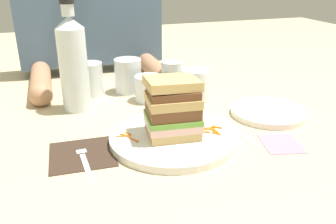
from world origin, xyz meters
TOP-DOWN VIEW (x-y plane):
  - ground_plane at (0.00, 0.00)m, footprint 3.00×3.00m
  - main_plate at (-0.00, -0.01)m, footprint 0.27×0.27m
  - sandwich at (-0.00, -0.01)m, footprint 0.12×0.11m
  - carrot_shred_0 at (-0.09, 0.02)m, footprint 0.01×0.02m
  - carrot_shred_1 at (-0.08, -0.01)m, footprint 0.02×0.02m
  - carrot_shred_2 at (-0.10, 0.01)m, footprint 0.02×0.02m
  - carrot_shred_3 at (-0.11, 0.01)m, footprint 0.02×0.01m
  - carrot_shred_4 at (-0.09, -0.01)m, footprint 0.02×0.03m
  - carrot_shred_5 at (0.07, -0.03)m, footprint 0.02×0.02m
  - carrot_shred_6 at (0.09, -0.03)m, footprint 0.01×0.03m
  - carrot_shred_7 at (0.09, -0.03)m, footprint 0.00×0.03m
  - carrot_shred_8 at (0.09, -0.04)m, footprint 0.01×0.02m
  - carrot_shred_9 at (0.07, -0.01)m, footprint 0.02×0.01m
  - carrot_shred_10 at (0.08, -0.02)m, footprint 0.03×0.00m
  - carrot_shred_11 at (0.10, -0.02)m, footprint 0.02×0.02m
  - carrot_shred_12 at (0.10, -0.01)m, footprint 0.02×0.01m
  - napkin_dark at (-0.19, -0.01)m, footprint 0.13×0.14m
  - fork at (-0.19, -0.03)m, footprint 0.02×0.17m
  - knife at (0.15, 0.00)m, footprint 0.02×0.20m
  - juice_glass at (0.14, 0.20)m, footprint 0.08×0.08m
  - water_bottle at (-0.18, 0.24)m, footprint 0.07×0.07m
  - empty_tumbler_0 at (0.11, 0.30)m, footprint 0.06×0.06m
  - empty_tumbler_1 at (-0.13, 0.34)m, footprint 0.07×0.07m
  - empty_tumbler_2 at (-0.02, 0.33)m, footprint 0.08×0.08m
  - empty_tumbler_3 at (0.02, 0.24)m, footprint 0.08×0.08m
  - side_plate at (0.28, 0.05)m, footprint 0.19×0.19m
  - napkin_pink at (0.21, -0.10)m, footprint 0.10×0.11m
  - diner_across at (-0.09, 0.58)m, footprint 0.48×0.42m

SIDE VIEW (x-z plane):
  - ground_plane at x=0.00m, z-range 0.00..0.00m
  - napkin_pink at x=0.21m, z-range 0.00..0.00m
  - napkin_dark at x=-0.19m, z-range 0.00..0.00m
  - knife at x=0.15m, z-range 0.00..0.00m
  - fork at x=-0.19m, z-range 0.00..0.01m
  - side_plate at x=0.28m, z-range 0.00..0.01m
  - main_plate at x=0.00m, z-range 0.00..0.02m
  - carrot_shred_3 at x=-0.11m, z-range 0.02..0.02m
  - carrot_shred_1 at x=-0.08m, z-range 0.02..0.02m
  - carrot_shred_0 at x=-0.09m, z-range 0.02..0.02m
  - carrot_shred_4 at x=-0.09m, z-range 0.02..0.02m
  - carrot_shred_10 at x=0.08m, z-range 0.02..0.02m
  - carrot_shred_7 at x=0.09m, z-range 0.02..0.02m
  - carrot_shred_2 at x=-0.10m, z-range 0.02..0.02m
  - carrot_shred_8 at x=0.09m, z-range 0.02..0.02m
  - carrot_shred_12 at x=0.10m, z-range 0.02..0.02m
  - carrot_shred_9 at x=0.07m, z-range 0.02..0.02m
  - carrot_shred_5 at x=0.07m, z-range 0.02..0.02m
  - carrot_shred_11 at x=0.10m, z-range 0.02..0.02m
  - carrot_shred_6 at x=0.09m, z-range 0.02..0.02m
  - empty_tumbler_3 at x=0.02m, z-range 0.00..0.07m
  - juice_glass at x=0.14m, z-range -0.01..0.08m
  - empty_tumbler_0 at x=0.11m, z-range 0.00..0.09m
  - empty_tumbler_1 at x=-0.13m, z-range 0.00..0.09m
  - empty_tumbler_2 at x=-0.02m, z-range 0.00..0.10m
  - sandwich at x=0.00m, z-range 0.01..0.14m
  - water_bottle at x=-0.18m, z-range -0.01..0.26m
  - diner_across at x=-0.09m, z-range -0.03..0.47m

